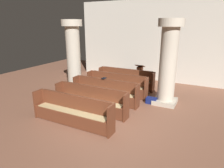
{
  "coord_description": "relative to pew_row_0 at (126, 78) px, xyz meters",
  "views": [
    {
      "loc": [
        2.7,
        -5.07,
        3.17
      ],
      "look_at": [
        -0.92,
        1.97,
        0.75
      ],
      "focal_mm": 31.47,
      "sensor_mm": 36.0,
      "label": 1
    }
  ],
  "objects": [
    {
      "name": "pew_row_4",
      "position": [
        0.0,
        -4.4,
        0.0
      ],
      "size": [
        2.96,
        0.46,
        0.96
      ],
      "color": "brown",
      "rests_on": "ground"
    },
    {
      "name": "ground_plane",
      "position": [
        1.12,
        -3.92,
        -0.5
      ],
      "size": [
        19.2,
        19.2,
        0.0
      ],
      "primitive_type": "plane",
      "color": "brown"
    },
    {
      "name": "pillar_aisle_side",
      "position": [
        2.3,
        -1.21,
        1.26
      ],
      "size": [
        0.97,
        0.97,
        3.38
      ],
      "color": "#B6AD9A",
      "rests_on": "ground"
    },
    {
      "name": "kneeler_box_navy",
      "position": [
        1.8,
        -1.48,
        -0.38
      ],
      "size": [
        0.42,
        0.26,
        0.26
      ],
      "primitive_type": "cube",
      "color": "navy",
      "rests_on": "ground"
    },
    {
      "name": "hymn_book",
      "position": [
        -0.15,
        -2.01,
        0.47
      ],
      "size": [
        0.15,
        0.22,
        0.03
      ],
      "primitive_type": "cube",
      "color": "black",
      "rests_on": "pew_row_2"
    },
    {
      "name": "pew_row_3",
      "position": [
        0.0,
        -3.3,
        0.0
      ],
      "size": [
        2.96,
        0.46,
        0.96
      ],
      "color": "brown",
      "rests_on": "ground"
    },
    {
      "name": "back_wall",
      "position": [
        1.12,
        2.16,
        1.75
      ],
      "size": [
        10.0,
        0.16,
        4.5
      ],
      "primitive_type": "cube",
      "color": "beige",
      "rests_on": "ground"
    },
    {
      "name": "pew_row_2",
      "position": [
        0.0,
        -2.2,
        0.0
      ],
      "size": [
        2.96,
        0.47,
        0.96
      ],
      "color": "brown",
      "rests_on": "ground"
    },
    {
      "name": "pillar_far_side",
      "position": [
        -2.25,
        -1.31,
        1.26
      ],
      "size": [
        0.97,
        0.97,
        3.38
      ],
      "color": "#B6AD9A",
      "rests_on": "ground"
    },
    {
      "name": "lectern",
      "position": [
        0.39,
        1.0,
        -0.05
      ],
      "size": [
        0.48,
        0.45,
        1.08
      ],
      "color": "brown",
      "rests_on": "ground"
    },
    {
      "name": "pew_row_1",
      "position": [
        0.0,
        -1.1,
        0.0
      ],
      "size": [
        2.96,
        0.46,
        0.96
      ],
      "color": "brown",
      "rests_on": "ground"
    },
    {
      "name": "pew_row_0",
      "position": [
        0.0,
        0.0,
        0.0
      ],
      "size": [
        2.96,
        0.47,
        0.96
      ],
      "color": "brown",
      "rests_on": "ground"
    }
  ]
}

